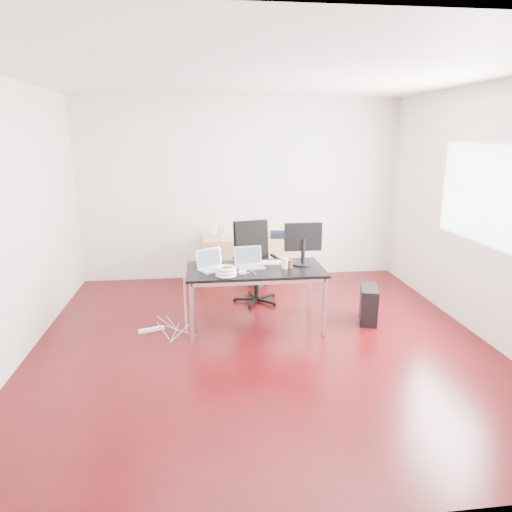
{
  "coord_description": "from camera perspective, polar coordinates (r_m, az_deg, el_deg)",
  "views": [
    {
      "loc": [
        -0.63,
        -4.65,
        2.25
      ],
      "look_at": [
        0.0,
        0.55,
        0.85
      ],
      "focal_mm": 32.0,
      "sensor_mm": 36.0,
      "label": 1
    }
  ],
  "objects": [
    {
      "name": "filing_cabinet_right",
      "position": [
        7.24,
        3.04,
        -0.27
      ],
      "size": [
        0.5,
        0.5,
        0.7
      ],
      "primitive_type": "cube",
      "color": "tan",
      "rests_on": "ground"
    },
    {
      "name": "cup_brown",
      "position": [
        5.36,
        4.18,
        -0.99
      ],
      "size": [
        0.08,
        0.08,
        0.1
      ],
      "primitive_type": "cylinder",
      "rotation": [
        0.0,
        0.0,
        0.04
      ],
      "color": "#51271C",
      "rests_on": "desk"
    },
    {
      "name": "cable_coil",
      "position": [
        5.05,
        -3.76,
        -1.96
      ],
      "size": [
        0.24,
        0.24,
        0.11
      ],
      "rotation": [
        0.0,
        0.0,
        -0.35
      ],
      "color": "white",
      "rests_on": "desk"
    },
    {
      "name": "desk",
      "position": [
        5.36,
        -0.06,
        -2.1
      ],
      "size": [
        1.6,
        0.8,
        0.73
      ],
      "color": "black",
      "rests_on": "ground"
    },
    {
      "name": "room_shell",
      "position": [
        4.77,
        1.23,
        4.75
      ],
      "size": [
        5.0,
        5.0,
        5.0
      ],
      "color": "#380609",
      "rests_on": "ground"
    },
    {
      "name": "wastebasket",
      "position": [
        6.96,
        -0.02,
        -2.68
      ],
      "size": [
        0.31,
        0.31,
        0.28
      ],
      "primitive_type": "cylinder",
      "rotation": [
        0.0,
        0.0,
        -0.34
      ],
      "color": "black",
      "rests_on": "ground"
    },
    {
      "name": "power_strip",
      "position": [
        5.59,
        -12.95,
        -8.96
      ],
      "size": [
        0.3,
        0.16,
        0.04
      ],
      "primitive_type": "cube",
      "rotation": [
        0.0,
        0.0,
        0.35
      ],
      "color": "white",
      "rests_on": "ground"
    },
    {
      "name": "laptop_right",
      "position": [
        5.38,
        -0.83,
        -0.81
      ],
      "size": [
        0.36,
        0.29,
        0.23
      ],
      "rotation": [
        0.0,
        0.0,
        0.12
      ],
      "color": "silver",
      "rests_on": "desk"
    },
    {
      "name": "navy_garment",
      "position": [
        7.09,
        3.06,
        2.69
      ],
      "size": [
        0.33,
        0.27,
        0.09
      ],
      "primitive_type": "cube",
      "rotation": [
        0.0,
        0.0,
        -0.12
      ],
      "color": "black",
      "rests_on": "filing_cabinet_right"
    },
    {
      "name": "filing_cabinet_left",
      "position": [
        7.14,
        -4.61,
        -0.52
      ],
      "size": [
        0.5,
        0.5,
        0.7
      ],
      "primitive_type": "cube",
      "color": "tan",
      "rests_on": "ground"
    },
    {
      "name": "power_adapter",
      "position": [
        5.15,
        -1.7,
        -2.05
      ],
      "size": [
        0.09,
        0.09,
        0.03
      ],
      "primitive_type": "cube",
      "rotation": [
        0.0,
        0.0,
        -0.25
      ],
      "color": "white",
      "rests_on": "desk"
    },
    {
      "name": "monitor",
      "position": [
        5.47,
        5.9,
        1.83
      ],
      "size": [
        0.45,
        0.26,
        0.51
      ],
      "rotation": [
        0.0,
        0.0,
        -0.0
      ],
      "color": "black",
      "rests_on": "desk"
    },
    {
      "name": "cup_white",
      "position": [
        5.34,
        3.62,
        -0.92
      ],
      "size": [
        0.11,
        0.11,
        0.12
      ],
      "primitive_type": "cylinder",
      "rotation": [
        0.0,
        0.0,
        -0.43
      ],
      "color": "white",
      "rests_on": "desk"
    },
    {
      "name": "keyboard",
      "position": [
        5.54,
        1.48,
        -0.84
      ],
      "size": [
        0.45,
        0.16,
        0.02
      ],
      "primitive_type": "cube",
      "rotation": [
        0.0,
        0.0,
        -0.06
      ],
      "color": "white",
      "rests_on": "desk"
    },
    {
      "name": "laptop_left",
      "position": [
        5.3,
        -5.5,
        -1.14
      ],
      "size": [
        0.41,
        0.38,
        0.23
      ],
      "rotation": [
        0.0,
        0.0,
        0.52
      ],
      "color": "silver",
      "rests_on": "desk"
    },
    {
      "name": "office_chair",
      "position": [
        6.26,
        -0.2,
        -0.25
      ],
      "size": [
        0.56,
        0.58,
        1.08
      ],
      "rotation": [
        0.0,
        0.0,
        0.19
      ],
      "color": "black",
      "rests_on": "ground"
    },
    {
      "name": "pc_tower",
      "position": [
        5.83,
        13.91,
        -5.88
      ],
      "size": [
        0.33,
        0.49,
        0.44
      ],
      "primitive_type": "cube",
      "rotation": [
        0.0,
        0.0,
        -0.3
      ],
      "color": "black",
      "rests_on": "ground"
    },
    {
      "name": "speaker",
      "position": [
        7.08,
        -4.34,
        3.03
      ],
      "size": [
        0.1,
        0.09,
        0.18
      ],
      "primitive_type": "cube",
      "rotation": [
        0.0,
        0.0,
        0.08
      ],
      "color": "#9E9E9E",
      "rests_on": "filing_cabinet_left"
    }
  ]
}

